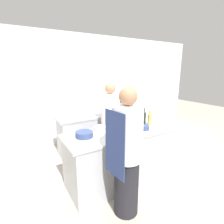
% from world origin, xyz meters
% --- Properties ---
extents(ground_plane, '(16.00, 16.00, 0.00)m').
position_xyz_m(ground_plane, '(0.00, 0.00, 0.00)').
color(ground_plane, '#A89E8E').
extents(wall_back, '(8.00, 0.06, 2.80)m').
position_xyz_m(wall_back, '(0.00, 2.13, 1.40)').
color(wall_back, silver).
rests_on(wall_back, ground_plane).
extents(prep_counter, '(1.98, 0.74, 0.91)m').
position_xyz_m(prep_counter, '(0.00, 0.00, 0.46)').
color(prep_counter, '#A8AAAF').
rests_on(prep_counter, ground_plane).
extents(pass_counter, '(2.01, 0.60, 0.91)m').
position_xyz_m(pass_counter, '(0.21, 1.25, 0.46)').
color(pass_counter, '#A8AAAF').
rests_on(pass_counter, ground_plane).
extents(oven_range, '(0.76, 0.60, 0.95)m').
position_xyz_m(oven_range, '(1.71, 1.78, 0.47)').
color(oven_range, '#A8AAAF').
rests_on(oven_range, ground_plane).
extents(chef_at_prep_near, '(0.41, 0.40, 1.72)m').
position_xyz_m(chef_at_prep_near, '(-0.37, -0.64, 0.86)').
color(chef_at_prep_near, black).
rests_on(chef_at_prep_near, ground_plane).
extents(chef_at_stove, '(0.41, 0.39, 1.65)m').
position_xyz_m(chef_at_stove, '(0.17, 0.70, 0.82)').
color(chef_at_stove, black).
rests_on(chef_at_stove, ground_plane).
extents(chef_at_pass_far, '(0.42, 0.41, 1.64)m').
position_xyz_m(chef_at_pass_far, '(0.71, 0.71, 0.82)').
color(chef_at_pass_far, black).
rests_on(chef_at_pass_far, ground_plane).
extents(bottle_olive_oil, '(0.08, 0.08, 0.29)m').
position_xyz_m(bottle_olive_oil, '(-0.09, 0.20, 1.03)').
color(bottle_olive_oil, '#5B2319').
rests_on(bottle_olive_oil, prep_counter).
extents(bottle_vinegar, '(0.08, 0.08, 0.31)m').
position_xyz_m(bottle_vinegar, '(0.53, 0.08, 1.04)').
color(bottle_vinegar, black).
rests_on(bottle_vinegar, prep_counter).
extents(bottle_wine, '(0.07, 0.07, 0.27)m').
position_xyz_m(bottle_wine, '(0.62, 0.02, 1.02)').
color(bottle_wine, '#B2A84C').
rests_on(bottle_wine, prep_counter).
extents(bottle_cooking_oil, '(0.07, 0.07, 0.22)m').
position_xyz_m(bottle_cooking_oil, '(0.28, 0.14, 1.00)').
color(bottle_cooking_oil, '#2D5175').
rests_on(bottle_cooking_oil, prep_counter).
extents(bowl_mixing_large, '(0.19, 0.19, 0.07)m').
position_xyz_m(bowl_mixing_large, '(0.34, -0.13, 0.95)').
color(bowl_mixing_large, navy).
rests_on(bowl_mixing_large, prep_counter).
extents(bowl_prep_small, '(0.24, 0.24, 0.07)m').
position_xyz_m(bowl_prep_small, '(-0.31, 0.21, 0.95)').
color(bowl_prep_small, '#B7BABC').
rests_on(bowl_prep_small, prep_counter).
extents(bowl_ceramic_blue, '(0.27, 0.27, 0.09)m').
position_xyz_m(bowl_ceramic_blue, '(-0.66, 0.07, 0.96)').
color(bowl_ceramic_blue, navy).
rests_on(bowl_ceramic_blue, prep_counter).
extents(bowl_wooden_salad, '(0.26, 0.26, 0.05)m').
position_xyz_m(bowl_wooden_salad, '(-0.16, -0.09, 0.94)').
color(bowl_wooden_salad, white).
rests_on(bowl_wooden_salad, prep_counter).
extents(stockpot, '(0.23, 0.23, 0.23)m').
position_xyz_m(stockpot, '(0.76, 1.27, 1.03)').
color(stockpot, '#A8AAAF').
rests_on(stockpot, pass_counter).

